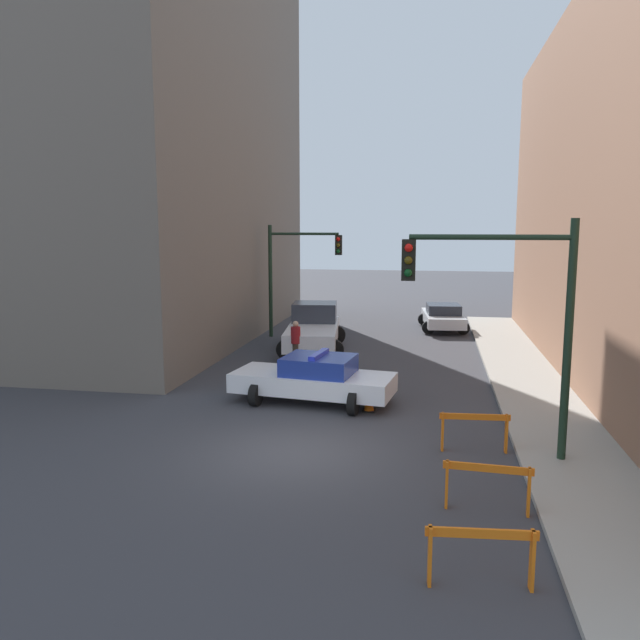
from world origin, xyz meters
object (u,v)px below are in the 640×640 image
Objects in this scene: traffic_light_near at (513,303)px; barrier_mid at (488,479)px; traffic_light_far at (293,265)px; barrier_front at (481,547)px; police_car at (314,379)px; pedestrian_crossing at (296,342)px; barrier_back at (474,426)px; white_truck at (313,329)px; traffic_cone at (369,400)px; parked_car_near at (443,316)px.

traffic_light_near reaches higher than barrier_mid.
barrier_front is at bearing -69.95° from traffic_light_far.
police_car is 2.95× the size of pedestrian_crossing.
police_car is (2.99, -10.57, -2.67)m from traffic_light_far.
police_car is 5.49m from barrier_back.
police_car is at bearing -74.20° from traffic_light_far.
white_truck is at bearing 119.72° from traffic_light_near.
white_truck is at bearing -62.34° from traffic_light_far.
white_truck reaches higher than barrier_front.
barrier_front is at bearing -147.58° from police_car.
police_car is 3.07× the size of barrier_front.
barrier_front is 2.44× the size of traffic_cone.
barrier_back is (0.26, 5.60, 0.00)m from barrier_front.
white_truck is (-1.51, 7.75, 0.18)m from police_car.
pedestrian_crossing is at bearing -99.26° from white_truck.
barrier_back is at bearing -119.51° from police_car.
parked_car_near is 10.65m from pedestrian_crossing.
police_car is at bearing 124.52° from barrier_mid.
traffic_light_near reaches higher than barrier_back.
traffic_light_near is 3.13× the size of pedestrian_crossing.
parked_car_near is 22.86m from barrier_front.
police_car is 0.88× the size of white_truck.
white_truck is at bearing 112.70° from barrier_mid.
police_car is 7.89m from white_truck.
parked_car_near reaches higher than barrier_front.
traffic_cone is at bearing -101.53° from police_car.
traffic_light_far is 3.13× the size of pedestrian_crossing.
traffic_light_near is 3.02m from barrier_back.
traffic_light_far is at bearing 110.05° from barrier_front.
barrier_mid is at bearing -94.03° from parked_car_near.
barrier_back is at bearing 90.69° from barrier_mid.
traffic_light_near is 3.25× the size of barrier_back.
traffic_cone is at bearing 136.88° from traffic_light_near.
barrier_back is at bearing 133.73° from pedestrian_crossing.
parked_car_near is at bearing 91.43° from barrier_mid.
traffic_cone is (-3.37, 3.15, -3.21)m from traffic_light_near.
barrier_back is (6.01, -8.15, -0.24)m from pedestrian_crossing.
barrier_mid is (7.40, -16.98, -2.78)m from traffic_light_far.
traffic_light_far is at bearing 119.32° from traffic_light_near.
barrier_back is (-0.04, 3.10, 0.00)m from barrier_mid.
traffic_light_near is at bearing -32.39° from barrier_back.
barrier_mid and barrier_back have the same top height.
traffic_cone is at bearing 134.69° from barrier_back.
barrier_mid is at bearing -64.85° from traffic_cone.
parked_car_near reaches higher than traffic_cone.
police_car is 14.47m from parked_car_near.
traffic_light_far reaches higher than barrier_mid.
traffic_light_near is 6.87m from police_car.
traffic_light_far reaches higher than pedestrian_crossing.
traffic_light_near is at bearing -91.78° from parked_car_near.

